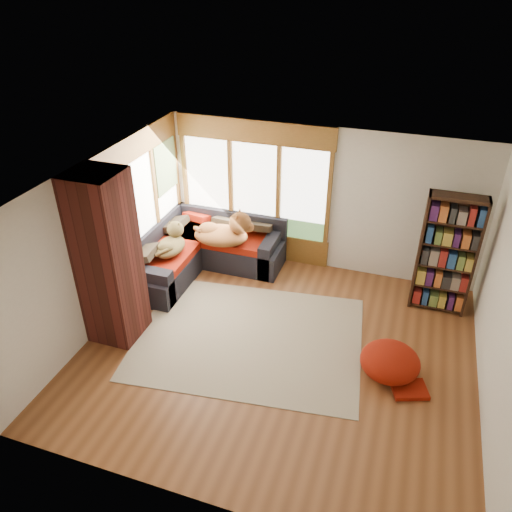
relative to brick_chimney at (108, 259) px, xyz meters
The scene contains 17 objects.
floor 2.75m from the brick_chimney, ahead, with size 5.50×5.50×0.00m, color brown.
ceiling 2.75m from the brick_chimney, ahead, with size 5.50×5.50×0.00m, color white.
wall_back 3.73m from the brick_chimney, 49.90° to the left, with size 5.50×0.04×2.60m, color silver.
wall_front 3.22m from the brick_chimney, 41.86° to the right, with size 5.50×0.04×2.60m, color silver.
wall_left 0.49m from the brick_chimney, 135.00° to the left, with size 0.04×5.00×2.60m, color silver.
wall_right 5.16m from the brick_chimney, ahead, with size 0.04×5.00×2.60m, color silver.
windows_back 3.07m from the brick_chimney, 66.95° to the left, with size 2.82×0.10×1.90m.
windows_left 1.58m from the brick_chimney, 101.66° to the left, with size 0.10×2.62×1.90m.
roller_blind 2.44m from the brick_chimney, 96.95° to the left, with size 0.03×0.72×0.90m, color #78975F.
brick_chimney is the anchor object (origin of this frame).
sectional_sofa 2.32m from the brick_chimney, 77.71° to the left, with size 2.20×2.20×0.80m.
area_rug 2.36m from the brick_chimney, 14.48° to the left, with size 3.32×2.54×0.01m, color beige.
bookshelf 5.04m from the brick_chimney, 25.59° to the left, with size 0.85×0.28×1.99m.
pouf 4.13m from the brick_chimney, ahead, with size 0.81×0.81×0.44m, color #901605.
dog_tan 2.32m from the brick_chimney, 65.77° to the left, with size 1.07×0.75×0.55m.
dog_brindle 1.65m from the brick_chimney, 84.45° to the left, with size 0.48×0.76×0.41m.
throw_pillows 2.31m from the brick_chimney, 77.57° to the left, with size 1.98×1.68×0.45m.
Camera 1 is at (1.45, -5.30, 4.97)m, focal length 35.00 mm.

